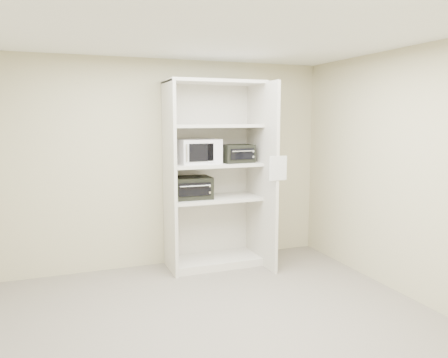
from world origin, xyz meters
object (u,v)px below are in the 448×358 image
object	(u,v)px
shelving_unit	(218,181)
toaster_oven_lower	(191,188)
toaster_oven_upper	(237,154)
microwave	(198,151)

from	to	relation	value
shelving_unit	toaster_oven_lower	bearing A→B (deg)	177.51
toaster_oven_upper	toaster_oven_lower	distance (m)	0.75
shelving_unit	microwave	distance (m)	0.47
microwave	toaster_oven_lower	world-z (taller)	microwave
shelving_unit	toaster_oven_upper	bearing A→B (deg)	-9.88
shelving_unit	toaster_oven_upper	size ratio (longest dim) A/B	5.95
shelving_unit	microwave	xyz separation A→B (m)	(-0.25, 0.03, 0.39)
toaster_oven_lower	toaster_oven_upper	bearing A→B (deg)	-4.24
microwave	toaster_oven_upper	xyz separation A→B (m)	(0.50, -0.07, -0.04)
microwave	toaster_oven_lower	size ratio (longest dim) A/B	1.03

